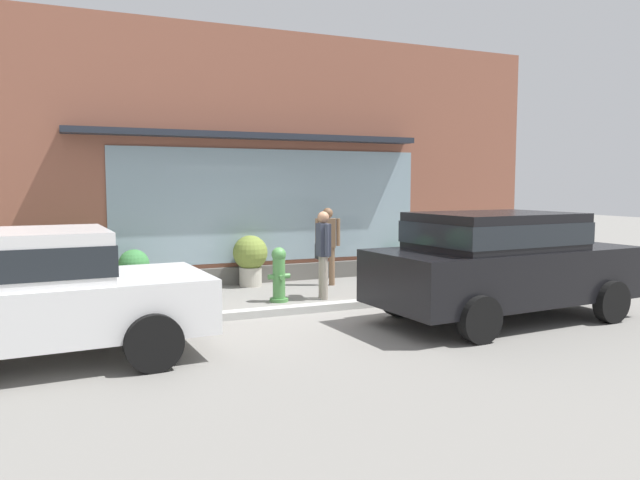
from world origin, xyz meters
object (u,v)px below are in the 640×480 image
(pedestrian_passerby, at_px, (328,240))
(potted_plant_trailing_edge, at_px, (134,270))
(potted_plant_low_front, at_px, (250,257))
(fire_hydrant, at_px, (279,274))
(pedestrian_with_handbag, at_px, (323,249))
(potted_plant_by_entrance, at_px, (408,259))
(parked_car_white, at_px, (12,290))
(parked_car_black, at_px, (500,260))
(potted_plant_near_hydrant, at_px, (63,269))

(pedestrian_passerby, bearing_deg, potted_plant_trailing_edge, -158.34)
(potted_plant_low_front, bearing_deg, fire_hydrant, -90.49)
(pedestrian_passerby, xyz_separation_m, potted_plant_low_front, (-1.50, 0.54, -0.34))
(pedestrian_passerby, bearing_deg, potted_plant_low_front, -175.03)
(fire_hydrant, relative_size, pedestrian_passerby, 0.61)
(pedestrian_with_handbag, bearing_deg, potted_plant_by_entrance, -53.83)
(pedestrian_with_handbag, distance_m, parked_car_white, 5.43)
(pedestrian_passerby, bearing_deg, parked_car_black, -49.59)
(parked_car_black, xyz_separation_m, parked_car_white, (-6.69, 0.32, -0.05))
(fire_hydrant, bearing_deg, potted_plant_by_entrance, 24.66)
(potted_plant_near_hydrant, relative_size, potted_plant_by_entrance, 1.39)
(pedestrian_with_handbag, xyz_separation_m, parked_car_white, (-4.90, -2.35, -0.03))
(pedestrian_passerby, relative_size, parked_car_white, 0.37)
(potted_plant_near_hydrant, height_order, potted_plant_low_front, potted_plant_low_front)
(fire_hydrant, bearing_deg, parked_car_black, -46.14)
(pedestrian_with_handbag, distance_m, potted_plant_by_entrance, 3.46)
(fire_hydrant, relative_size, potted_plant_low_front, 0.93)
(parked_car_white, bearing_deg, pedestrian_with_handbag, 22.59)
(fire_hydrant, distance_m, parked_car_black, 3.81)
(fire_hydrant, xyz_separation_m, potted_plant_trailing_edge, (-2.32, 1.47, 0.01))
(parked_car_black, distance_m, potted_plant_trailing_edge, 6.49)
(fire_hydrant, relative_size, pedestrian_with_handbag, 0.61)
(parked_car_black, relative_size, potted_plant_near_hydrant, 4.20)
(pedestrian_passerby, relative_size, potted_plant_trailing_edge, 1.80)
(parked_car_black, distance_m, potted_plant_by_entrance, 4.62)
(fire_hydrant, height_order, potted_plant_trailing_edge, fire_hydrant)
(parked_car_black, relative_size, potted_plant_low_front, 4.11)
(pedestrian_passerby, height_order, potted_plant_near_hydrant, pedestrian_passerby)
(pedestrian_with_handbag, height_order, potted_plant_near_hydrant, pedestrian_with_handbag)
(fire_hydrant, height_order, pedestrian_passerby, pedestrian_passerby)
(pedestrian_with_handbag, bearing_deg, potted_plant_near_hydrant, 74.40)
(potted_plant_trailing_edge, distance_m, potted_plant_by_entrance, 6.07)
(pedestrian_with_handbag, height_order, parked_car_white, pedestrian_with_handbag)
(pedestrian_with_handbag, distance_m, pedestrian_passerby, 1.48)
(pedestrian_with_handbag, xyz_separation_m, potted_plant_near_hydrant, (-4.35, 1.62, -0.35))
(pedestrian_with_handbag, bearing_deg, potted_plant_trailing_edge, 68.92)
(parked_car_black, height_order, potted_plant_near_hydrant, parked_car_black)
(parked_car_white, xyz_separation_m, potted_plant_by_entrance, (7.81, 4.13, -0.51))
(parked_car_black, bearing_deg, potted_plant_near_hydrant, 141.11)
(potted_plant_low_front, bearing_deg, potted_plant_trailing_edge, -172.01)
(parked_car_white, distance_m, potted_plant_trailing_edge, 4.28)
(parked_car_black, bearing_deg, potted_plant_trailing_edge, 135.69)
(pedestrian_with_handbag, bearing_deg, fire_hydrant, 90.86)
(pedestrian_with_handbag, xyz_separation_m, pedestrian_passerby, (0.68, 1.31, 0.02))
(pedestrian_passerby, distance_m, potted_plant_low_front, 1.63)
(parked_car_black, distance_m, potted_plant_low_front, 5.23)
(parked_car_white, bearing_deg, potted_plant_by_entrance, 24.78)
(pedestrian_with_handbag, relative_size, parked_car_black, 0.37)
(parked_car_white, bearing_deg, potted_plant_trailing_edge, 62.62)
(fire_hydrant, distance_m, potted_plant_near_hydrant, 3.85)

